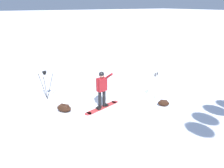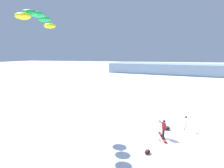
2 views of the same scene
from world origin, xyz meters
name	(u,v)px [view 1 (image 1 of 2)]	position (x,y,z in m)	size (l,w,h in m)	color
ground_plane	(98,107)	(0.00, 0.00, 0.00)	(300.00, 300.00, 0.00)	white
snowboarder	(102,86)	(0.11, 0.15, 0.99)	(0.63, 0.53, 1.65)	black
snowboard	(102,107)	(0.14, 0.13, 0.02)	(0.66, 1.82, 0.10)	#B23333
gear_bag_large	(164,103)	(1.38, 2.55, 0.13)	(0.55, 0.58, 0.25)	black
camera_tripod	(45,79)	(-1.99, -1.65, 0.99)	(0.69, 0.62, 1.40)	#262628
gear_bag_small	(64,108)	(-0.40, -1.39, 0.16)	(0.73, 0.70, 0.30)	black
ski_poles	(155,82)	(0.63, 2.69, 0.85)	(0.26, 0.24, 1.30)	gray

